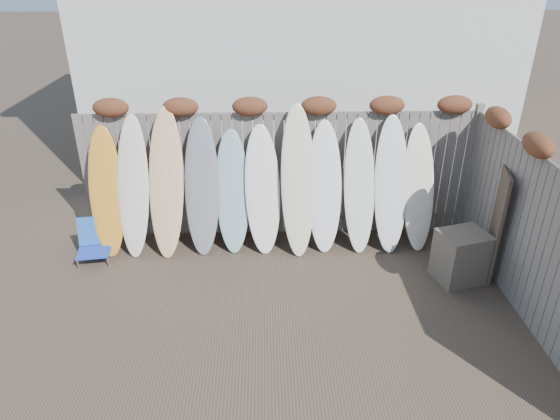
{
  "coord_description": "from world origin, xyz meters",
  "views": [
    {
      "loc": [
        -0.19,
        -4.76,
        4.03
      ],
      "look_at": [
        0.0,
        1.2,
        1.0
      ],
      "focal_mm": 32.0,
      "sensor_mm": 36.0,
      "label": 1
    }
  ],
  "objects_px": {
    "beach_chair": "(94,241)",
    "wooden_crate": "(461,257)",
    "lattice_panel": "(494,218)",
    "surfboard_0": "(106,192)"
  },
  "relations": [
    {
      "from": "beach_chair",
      "to": "wooden_crate",
      "type": "height_order",
      "value": "wooden_crate"
    },
    {
      "from": "wooden_crate",
      "to": "lattice_panel",
      "type": "distance_m",
      "value": 0.73
    },
    {
      "from": "lattice_panel",
      "to": "surfboard_0",
      "type": "xyz_separation_m",
      "value": [
        -5.52,
        0.7,
        0.16
      ]
    },
    {
      "from": "beach_chair",
      "to": "lattice_panel",
      "type": "xyz_separation_m",
      "value": [
        5.73,
        -0.41,
        0.5
      ]
    },
    {
      "from": "wooden_crate",
      "to": "lattice_panel",
      "type": "bearing_deg",
      "value": 31.27
    },
    {
      "from": "beach_chair",
      "to": "wooden_crate",
      "type": "distance_m",
      "value": 5.27
    },
    {
      "from": "lattice_panel",
      "to": "wooden_crate",
      "type": "bearing_deg",
      "value": -132.63
    },
    {
      "from": "wooden_crate",
      "to": "lattice_panel",
      "type": "relative_size",
      "value": 0.46
    },
    {
      "from": "wooden_crate",
      "to": "surfboard_0",
      "type": "height_order",
      "value": "surfboard_0"
    },
    {
      "from": "beach_chair",
      "to": "surfboard_0",
      "type": "relative_size",
      "value": 0.31
    }
  ]
}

